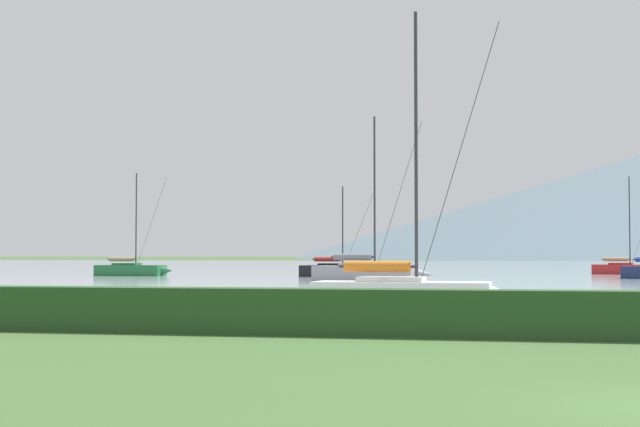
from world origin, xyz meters
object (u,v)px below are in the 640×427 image
Objects in this scene: sailboat_slip_4 at (368,272)px; sailboat_slip_2 at (404,292)px; sailboat_slip_0 at (338,270)px; sailboat_slip_3 at (131,269)px; sailboat_slip_9 at (626,268)px.

sailboat_slip_2 is at bearing -66.99° from sailboat_slip_4.
sailboat_slip_0 is at bearing 120.06° from sailboat_slip_4.
sailboat_slip_0 is 0.71× the size of sailboat_slip_2.
sailboat_slip_4 is at bearing -29.57° from sailboat_slip_3.
sailboat_slip_3 is 0.98× the size of sailboat_slip_9.
sailboat_slip_9 is (27.39, 16.43, -0.01)m from sailboat_slip_0.
sailboat_slip_0 is at bearing 2.92° from sailboat_slip_3.
sailboat_slip_4 reaches higher than sailboat_slip_0.
sailboat_slip_2 is 0.94× the size of sailboat_slip_4.
sailboat_slip_4 is (-6.54, 33.88, 0.08)m from sailboat_slip_2.
sailboat_slip_2 is 68.21m from sailboat_slip_9.
sailboat_slip_0 is 0.84× the size of sailboat_slip_3.
sailboat_slip_0 is 20.28m from sailboat_slip_3.
sailboat_slip_4 is 1.23× the size of sailboat_slip_9.
sailboat_slip_4 reaches higher than sailboat_slip_3.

